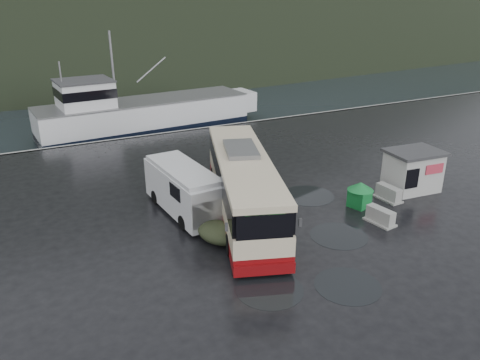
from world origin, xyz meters
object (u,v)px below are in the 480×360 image
waste_bin_right (359,206)px  jersey_barrier_a (379,223)px  waste_bin_left (276,242)px  jersey_barrier_b (388,200)px  dome_tent (219,241)px  ticket_kiosk (410,190)px  fishing_trawler (146,118)px  coach_bus (243,214)px  white_van (185,212)px

waste_bin_right → jersey_barrier_a: waste_bin_right is taller
waste_bin_left → jersey_barrier_b: size_ratio=0.81×
waste_bin_left → jersey_barrier_b: (8.95, 1.50, 0.00)m
dome_tent → ticket_kiosk: (13.94, 0.57, 0.00)m
jersey_barrier_a → fishing_trawler: fishing_trawler is taller
coach_bus → waste_bin_left: (0.01, -3.68, 0.00)m
coach_bus → ticket_kiosk: size_ratio=3.91×
white_van → waste_bin_right: white_van is taller
dome_tent → waste_bin_right: bearing=0.4°
dome_tent → jersey_barrier_a: dome_tent is taller
ticket_kiosk → fishing_trawler: fishing_trawler is taller
ticket_kiosk → jersey_barrier_a: size_ratio=1.95×
coach_bus → waste_bin_right: coach_bus is taller
fishing_trawler → ticket_kiosk: bearing=-73.4°
jersey_barrier_a → fishing_trawler: (-4.96, 28.91, 0.00)m
jersey_barrier_a → jersey_barrier_b: 3.46m
waste_bin_left → dome_tent: bearing=150.2°
waste_bin_right → waste_bin_left: bearing=-167.1°
jersey_barrier_b → ticket_kiosk: bearing=12.6°
ticket_kiosk → jersey_barrier_b: size_ratio=1.92×
ticket_kiosk → fishing_trawler: 28.02m
jersey_barrier_a → dome_tent: bearing=166.2°
coach_bus → jersey_barrier_a: bearing=-15.8°
white_van → waste_bin_right: size_ratio=4.32×
jersey_barrier_b → fishing_trawler: (-7.63, 26.70, 0.00)m
waste_bin_right → fishing_trawler: (-5.36, 26.67, 0.00)m
ticket_kiosk → jersey_barrier_b: (-2.42, -0.54, 0.00)m
fishing_trawler → jersey_barrier_b: bearing=-78.4°
dome_tent → jersey_barrier_b: dome_tent is taller
waste_bin_left → fishing_trawler: 28.23m
coach_bus → fishing_trawler: 24.55m
dome_tent → fishing_trawler: bearing=81.7°
white_van → dome_tent: bearing=-89.7°
coach_bus → waste_bin_left: 3.68m
white_van → jersey_barrier_a: white_van is taller
white_van → dome_tent: white_van is taller
white_van → fishing_trawler: fishing_trawler is taller
ticket_kiosk → dome_tent: bearing=-172.5°
waste_bin_left → dome_tent: 2.96m
white_van → waste_bin_right: bearing=-27.1°
waste_bin_left → dome_tent: waste_bin_left is taller
white_van → waste_bin_left: (2.91, -5.53, 0.00)m
dome_tent → jersey_barrier_a: 9.12m
waste_bin_left → jersey_barrier_a: size_ratio=0.82×
waste_bin_left → jersey_barrier_b: waste_bin_left is taller
coach_bus → jersey_barrier_b: size_ratio=7.50×
white_van → jersey_barrier_b: 12.53m
white_van → ticket_kiosk: white_van is taller
coach_bus → jersey_barrier_a: 7.67m
waste_bin_right → dome_tent: size_ratio=0.62×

